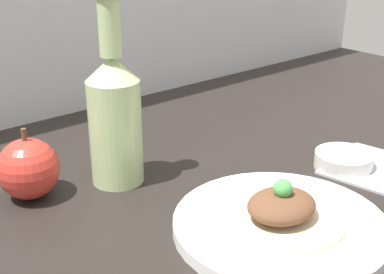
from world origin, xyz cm
name	(u,v)px	position (x,y,z in cm)	size (l,w,h in cm)	color
ground_plane	(265,223)	(0.00, 0.00, -2.00)	(180.00, 110.00, 4.00)	black
plate	(280,224)	(-2.50, -4.66, 1.04)	(27.27, 27.27, 1.95)	white
plated_food	(281,209)	(-2.50, -4.66, 3.26)	(15.90, 15.90, 5.66)	beige
cider_bottle	(115,114)	(-10.51, 20.55, 10.72)	(7.78, 7.78, 28.60)	#B7D18E
apple	(28,169)	(-22.79, 24.20, 4.37)	(8.72, 8.72, 10.39)	red
napkin	(377,168)	(22.68, -2.71, 0.40)	(17.26, 16.23, 0.80)	#B7BCC6
dipping_bowl	(344,161)	(19.16, 1.22, 1.30)	(9.11, 9.11, 2.59)	silver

